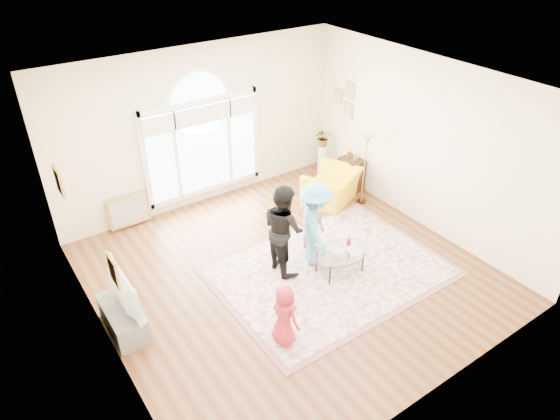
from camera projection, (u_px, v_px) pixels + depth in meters
ground at (289, 272)px, 8.47m from camera, size 6.00×6.00×0.00m
room_shell at (205, 132)px, 9.62m from camera, size 6.00×6.00×6.00m
area_rug at (330, 271)px, 8.49m from camera, size 3.60×2.60×0.02m
rug_border at (330, 271)px, 8.50m from camera, size 3.80×2.80×0.01m
tv_console at (123, 318)px, 7.24m from camera, size 0.45×1.00×0.42m
television at (118, 291)px, 6.97m from camera, size 0.17×1.07×0.62m
coffee_table at (340, 253)px, 8.27m from camera, size 1.11×0.75×0.54m
armchair at (332, 187)px, 10.27m from camera, size 1.37×1.31×0.70m
side_cabinet at (351, 174)px, 10.75m from camera, size 0.40×0.50×0.70m
floor_lamp at (367, 146)px, 9.76m from camera, size 0.27×0.27×1.51m
plant_pedestal at (322, 160)px, 11.32m from camera, size 0.20×0.20×0.70m
potted_plant at (323, 137)px, 11.03m from camera, size 0.48×0.45×0.42m
leaning_picture at (131, 226)px, 9.68m from camera, size 0.80×0.14×0.62m
child_red at (284, 315)px, 6.88m from camera, size 0.38×0.52×0.98m
child_black at (283, 229)px, 8.14m from camera, size 0.64×0.80×1.59m
child_pink at (311, 222)px, 8.69m from camera, size 0.31×0.70×1.18m
child_blue at (315, 225)px, 8.30m from camera, size 0.92×1.13×1.52m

